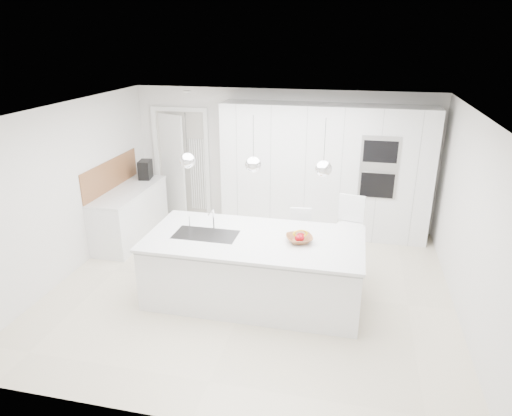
% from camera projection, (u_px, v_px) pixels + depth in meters
% --- Properties ---
extents(floor, '(5.50, 5.50, 0.00)m').
position_uv_depth(floor, '(251.00, 287.00, 6.53)').
color(floor, beige).
rests_on(floor, ground).
extents(wall_back, '(5.50, 0.00, 5.50)m').
position_uv_depth(wall_back, '(282.00, 159.00, 8.36)').
color(wall_back, silver).
rests_on(wall_back, ground).
extents(wall_left, '(0.00, 5.00, 5.00)m').
position_uv_depth(wall_left, '(68.00, 191.00, 6.64)').
color(wall_left, silver).
rests_on(wall_left, ground).
extents(ceiling, '(5.50, 5.50, 0.00)m').
position_uv_depth(ceiling, '(251.00, 111.00, 5.64)').
color(ceiling, white).
rests_on(ceiling, wall_back).
extents(tall_cabinets, '(3.60, 0.60, 2.30)m').
position_uv_depth(tall_cabinets, '(324.00, 171.00, 7.96)').
color(tall_cabinets, white).
rests_on(tall_cabinets, floor).
extents(oven_stack, '(0.62, 0.04, 1.05)m').
position_uv_depth(oven_stack, '(379.00, 168.00, 7.43)').
color(oven_stack, '#A5A5A8').
rests_on(oven_stack, tall_cabinets).
extents(doorway_frame, '(1.11, 0.08, 2.13)m').
position_uv_depth(doorway_frame, '(182.00, 165.00, 8.81)').
color(doorway_frame, white).
rests_on(doorway_frame, floor).
extents(hallway_door, '(0.76, 0.38, 2.00)m').
position_uv_depth(hallway_door, '(169.00, 166.00, 8.83)').
color(hallway_door, white).
rests_on(hallway_door, floor).
extents(radiator, '(0.32, 0.04, 1.40)m').
position_uv_depth(radiator, '(198.00, 175.00, 8.80)').
color(radiator, white).
rests_on(radiator, floor).
extents(left_base_cabinets, '(0.60, 1.80, 0.86)m').
position_uv_depth(left_base_cabinets, '(131.00, 215.00, 7.97)').
color(left_base_cabinets, white).
rests_on(left_base_cabinets, floor).
extents(left_worktop, '(0.62, 1.82, 0.04)m').
position_uv_depth(left_worktop, '(128.00, 191.00, 7.81)').
color(left_worktop, silver).
rests_on(left_worktop, left_base_cabinets).
extents(oak_backsplash, '(0.02, 1.80, 0.50)m').
position_uv_depth(oak_backsplash, '(111.00, 174.00, 7.77)').
color(oak_backsplash, '#925F3A').
rests_on(oak_backsplash, wall_left).
extents(island_base, '(2.80, 1.20, 0.86)m').
position_uv_depth(island_base, '(254.00, 271.00, 6.08)').
color(island_base, white).
rests_on(island_base, floor).
extents(island_worktop, '(2.84, 1.40, 0.04)m').
position_uv_depth(island_worktop, '(254.00, 239.00, 5.97)').
color(island_worktop, silver).
rests_on(island_worktop, island_base).
extents(island_sink, '(0.84, 0.44, 0.18)m').
position_uv_depth(island_sink, '(206.00, 240.00, 6.08)').
color(island_sink, '#3F3F42').
rests_on(island_sink, island_worktop).
extents(island_tap, '(0.02, 0.02, 0.30)m').
position_uv_depth(island_tap, '(214.00, 219.00, 6.17)').
color(island_tap, white).
rests_on(island_tap, island_worktop).
extents(pendant_left, '(0.20, 0.20, 0.20)m').
position_uv_depth(pendant_left, '(188.00, 161.00, 5.73)').
color(pendant_left, white).
rests_on(pendant_left, ceiling).
extents(pendant_mid, '(0.20, 0.20, 0.20)m').
position_uv_depth(pendant_mid, '(253.00, 165.00, 5.56)').
color(pendant_mid, white).
rests_on(pendant_mid, ceiling).
extents(pendant_right, '(0.20, 0.20, 0.20)m').
position_uv_depth(pendant_right, '(323.00, 169.00, 5.39)').
color(pendant_right, white).
rests_on(pendant_right, ceiling).
extents(fruit_bowl, '(0.43, 0.43, 0.08)m').
position_uv_depth(fruit_bowl, '(299.00, 239.00, 5.82)').
color(fruit_bowl, '#925F3A').
rests_on(fruit_bowl, island_worktop).
extents(espresso_machine, '(0.25, 0.34, 0.34)m').
position_uv_depth(espresso_machine, '(145.00, 170.00, 8.35)').
color(espresso_machine, black).
rests_on(espresso_machine, left_worktop).
extents(bar_stool_left, '(0.39, 0.50, 1.00)m').
position_uv_depth(bar_stool_left, '(299.00, 243.00, 6.74)').
color(bar_stool_left, white).
rests_on(bar_stool_left, floor).
extents(bar_stool_right, '(0.50, 0.62, 1.21)m').
position_uv_depth(bar_stool_right, '(349.00, 238.00, 6.64)').
color(bar_stool_right, white).
rests_on(bar_stool_right, floor).
extents(apple_a, '(0.08, 0.08, 0.08)m').
position_uv_depth(apple_a, '(301.00, 238.00, 5.78)').
color(apple_a, '#9F0513').
rests_on(apple_a, fruit_bowl).
extents(apple_b, '(0.08, 0.08, 0.08)m').
position_uv_depth(apple_b, '(298.00, 238.00, 5.77)').
color(apple_b, '#9F0513').
rests_on(apple_b, fruit_bowl).
extents(apple_c, '(0.08, 0.08, 0.08)m').
position_uv_depth(apple_c, '(300.00, 236.00, 5.83)').
color(apple_c, '#9F0513').
rests_on(apple_c, fruit_bowl).
extents(apple_extra_3, '(0.08, 0.08, 0.08)m').
position_uv_depth(apple_extra_3, '(301.00, 236.00, 5.84)').
color(apple_extra_3, '#9F0513').
rests_on(apple_extra_3, fruit_bowl).
extents(banana_bunch, '(0.22, 0.16, 0.20)m').
position_uv_depth(banana_bunch, '(300.00, 234.00, 5.81)').
color(banana_bunch, yellow).
rests_on(banana_bunch, fruit_bowl).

